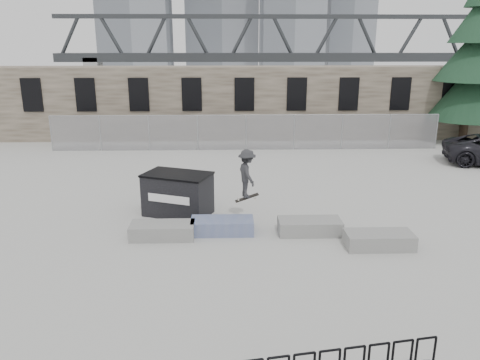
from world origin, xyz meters
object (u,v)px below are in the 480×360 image
at_px(dumpster, 178,194).
at_px(spruce_tree, 473,63).
at_px(planter_center_right, 310,226).
at_px(planter_offset, 379,239).
at_px(skateboarder, 247,174).
at_px(planter_far_left, 162,230).
at_px(planter_center_left, 222,225).

relative_size(dumpster, spruce_tree, 0.23).
xyz_separation_m(planter_center_right, dumpster, (-4.38, 1.89, 0.51)).
distance_m(planter_offset, dumpster, 6.98).
distance_m(planter_center_right, planter_offset, 2.20).
bearing_deg(planter_center_right, skateboarder, 159.99).
distance_m(planter_far_left, dumpster, 2.18).
bearing_deg(planter_center_left, spruce_tree, 43.82).
relative_size(planter_center_left, dumpster, 0.76).
relative_size(planter_center_left, planter_center_right, 1.00).
bearing_deg(dumpster, skateboarder, -4.51).
bearing_deg(dumpster, planter_center_left, -26.72).
distance_m(dumpster, spruce_tree, 21.03).
xyz_separation_m(planter_far_left, planter_center_left, (1.87, 0.35, 0.00)).
relative_size(planter_center_right, spruce_tree, 0.17).
bearing_deg(planter_center_right, planter_offset, -31.05).
height_order(spruce_tree, skateboarder, spruce_tree).
relative_size(planter_far_left, dumpster, 0.76).
xyz_separation_m(planter_center_left, dumpster, (-1.58, 1.76, 0.51)).
height_order(planter_far_left, planter_offset, same).
bearing_deg(skateboarder, planter_center_left, 110.09).
height_order(planter_center_right, skateboarder, skateboarder).
xyz_separation_m(planter_far_left, planter_center_right, (4.68, 0.22, 0.00)).
distance_m(planter_far_left, planter_offset, 6.63).
distance_m(spruce_tree, skateboarder, 19.81).
bearing_deg(skateboarder, dumpster, 48.26).
bearing_deg(planter_offset, dumpster, 154.27).
height_order(planter_center_left, skateboarder, skateboarder).
xyz_separation_m(planter_center_left, spruce_tree, (14.86, 14.26, 4.49)).
distance_m(planter_far_left, planter_center_left, 1.90).
height_order(planter_center_left, planter_center_right, same).
bearing_deg(dumpster, planter_far_left, -76.53).
bearing_deg(planter_far_left, dumpster, 82.11).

